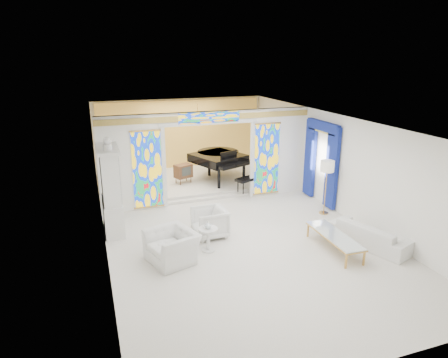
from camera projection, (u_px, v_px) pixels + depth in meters
name	position (u px, v px, depth m)	size (l,w,h in m)	color
floor	(229.00, 223.00, 11.67)	(12.00, 12.00, 0.00)	silver
ceiling	(230.00, 121.00, 10.77)	(7.00, 12.00, 0.02)	white
wall_back	(181.00, 135.00, 16.63)	(7.00, 0.02, 3.00)	white
wall_front	(369.00, 285.00, 5.81)	(7.00, 0.02, 3.00)	white
wall_left	(100.00, 187.00, 10.13)	(0.02, 12.00, 3.00)	white
wall_right	(336.00, 163.00, 12.31)	(0.02, 12.00, 3.00)	white
partition_wall	(209.00, 153.00, 12.97)	(7.00, 0.22, 3.00)	white
stained_glass_left	(147.00, 170.00, 12.35)	(0.90, 0.04, 2.40)	gold
stained_glass_right	(267.00, 159.00, 13.62)	(0.90, 0.04, 2.40)	gold
stained_glass_transom	(209.00, 117.00, 12.53)	(2.00, 0.04, 0.34)	gold
alcove_platform	(193.00, 180.00, 15.34)	(6.80, 3.80, 0.18)	silver
gold_curtain_back	(181.00, 136.00, 16.52)	(6.70, 0.10, 2.90)	gold
chandelier	(198.00, 116.00, 14.57)	(0.48, 0.48, 0.30)	#C49344
blue_drapes	(321.00, 156.00, 12.89)	(0.14, 1.85, 2.65)	navy
china_cabinet	(111.00, 191.00, 10.85)	(0.56, 1.46, 2.72)	silver
armchair_left	(172.00, 246.00, 9.44)	(1.15, 1.00, 0.74)	white
armchair_right	(210.00, 222.00, 10.72)	(0.84, 0.87, 0.79)	white
sofa	(371.00, 234.00, 10.23)	(2.08, 0.81, 0.61)	white
side_table	(208.00, 236.00, 9.91)	(0.51, 0.51, 0.61)	silver
vase	(208.00, 225.00, 9.82)	(0.18, 0.18, 0.19)	silver
coffee_table	(335.00, 236.00, 9.94)	(0.64, 1.91, 0.42)	silver
floor_lamp	(327.00, 169.00, 11.95)	(0.41, 0.41, 1.69)	#C49344
grand_piano	(219.00, 158.00, 15.01)	(2.25, 3.41, 1.22)	black
tv_console	(183.00, 171.00, 14.60)	(0.71, 0.60, 0.70)	#55311E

